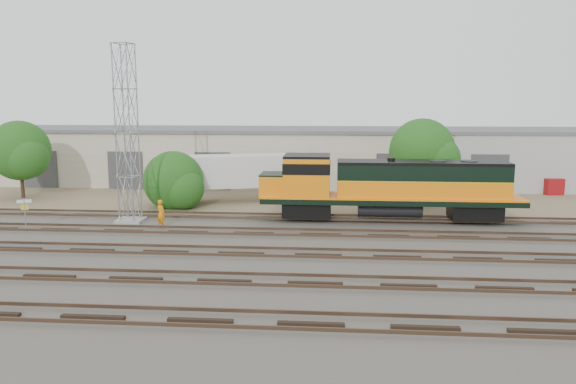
# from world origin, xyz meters

# --- Properties ---
(ground) EXTENTS (140.00, 140.00, 0.00)m
(ground) POSITION_xyz_m (0.00, 0.00, 0.00)
(ground) COLOR #47423A
(ground) RESTS_ON ground
(dirt_strip) EXTENTS (80.00, 16.00, 0.02)m
(dirt_strip) POSITION_xyz_m (0.00, 15.00, 0.01)
(dirt_strip) COLOR #726047
(dirt_strip) RESTS_ON ground
(tracks) EXTENTS (80.00, 20.40, 0.28)m
(tracks) POSITION_xyz_m (0.00, -3.00, 0.08)
(tracks) COLOR black
(tracks) RESTS_ON ground
(warehouse) EXTENTS (58.40, 10.40, 5.30)m
(warehouse) POSITION_xyz_m (0.04, 22.98, 2.65)
(warehouse) COLOR beige
(warehouse) RESTS_ON ground
(locomotive) EXTENTS (17.08, 3.00, 4.10)m
(locomotive) POSITION_xyz_m (8.17, 6.00, 2.36)
(locomotive) COLOR black
(locomotive) RESTS_ON tracks
(signal_tower) EXTENTS (1.69, 1.69, 11.48)m
(signal_tower) POSITION_xyz_m (-8.61, 4.44, 5.59)
(signal_tower) COLOR gray
(signal_tower) RESTS_ON ground
(sign_post) EXTENTS (0.76, 0.37, 2.01)m
(sign_post) POSITION_xyz_m (-13.99, 1.18, 1.41)
(sign_post) COLOR gray
(sign_post) RESTS_ON ground
(worker) EXTENTS (0.79, 0.72, 1.80)m
(worker) POSITION_xyz_m (-6.05, 2.82, 0.90)
(worker) COLOR orange
(worker) RESTS_ON ground
(semi_trailer) EXTENTS (12.11, 5.86, 3.68)m
(semi_trailer) POSITION_xyz_m (-2.92, 12.56, 2.31)
(semi_trailer) COLOR silver
(semi_trailer) RESTS_ON ground
(dumpster_blue) EXTENTS (1.61, 1.51, 1.50)m
(dumpster_blue) POSITION_xyz_m (16.66, 16.43, 0.75)
(dumpster_blue) COLOR #16519A
(dumpster_blue) RESTS_ON ground
(dumpster_red) EXTENTS (1.75, 1.67, 1.40)m
(dumpster_red) POSITION_xyz_m (23.29, 18.04, 0.70)
(dumpster_red) COLOR maroon
(dumpster_red) RESTS_ON ground
(tree_west) EXTENTS (5.09, 4.85, 6.34)m
(tree_west) POSITION_xyz_m (-20.45, 12.38, 3.79)
(tree_west) COLOR #382619
(tree_west) RESTS_ON ground
(tree_mid) EXTENTS (4.71, 4.48, 4.48)m
(tree_mid) POSITION_xyz_m (-6.99, 9.61, 1.86)
(tree_mid) COLOR #382619
(tree_mid) RESTS_ON ground
(tree_east) EXTENTS (5.15, 4.91, 6.62)m
(tree_east) POSITION_xyz_m (11.55, 11.52, 4.04)
(tree_east) COLOR #382619
(tree_east) RESTS_ON ground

